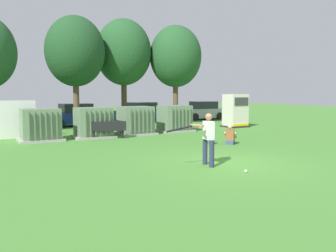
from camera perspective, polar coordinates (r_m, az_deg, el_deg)
The scene contains 17 objects.
ground_plane at distance 12.09m, azimuth 9.59°, elevation -6.05°, with size 96.00×96.00×0.00m, color #478433.
transformer_west at distance 18.30m, azimuth -20.31°, elevation 0.11°, with size 2.10×1.70×1.62m.
transformer_mid_west at distance 18.86m, azimuth -12.24°, elevation 0.48°, with size 2.10×1.70×1.62m.
transformer_mid_east at distance 19.86m, azimuth -5.38°, elevation 0.83°, with size 2.10×1.70×1.62m.
transformer_east at distance 21.34m, azimuth 1.09°, elevation 1.18°, with size 2.10×1.70×1.62m.
generator_enclosure at distance 24.62m, azimuth 11.06°, elevation 2.48°, with size 1.60×1.40×2.30m.
park_bench at distance 18.26m, azimuth -9.77°, elevation -0.44°, with size 1.84×0.77×0.92m.
batter at distance 11.38m, azimuth 6.45°, elevation -1.76°, with size 1.62×0.74×1.74m.
sports_ball at distance 10.80m, azimuth 12.72°, elevation -7.28°, with size 0.09×0.09×0.09m, color white.
seated_spectator at distance 16.39m, azimuth 10.25°, elevation -1.69°, with size 0.75×0.73×0.96m.
backpack at distance 16.34m, azimuth 7.06°, elevation -2.23°, with size 0.36×0.32×0.44m.
tree_center_left at distance 23.95m, azimuth -15.10°, elevation 11.77°, with size 3.88×3.88×7.42m.
tree_center_right at distance 26.06m, azimuth -7.36°, elevation 11.93°, with size 4.06×4.06×7.77m.
tree_right at distance 26.56m, azimuth 1.27°, elevation 11.37°, with size 3.89×3.89×7.44m.
parked_car_left_of_center at distance 25.88m, azimuth -15.19°, elevation 1.68°, with size 4.31×2.14×1.62m.
parked_car_right_of_center at distance 28.18m, azimuth -4.58°, elevation 2.16°, with size 4.33×2.19×1.62m.
parked_car_rightmost at distance 31.11m, azimuth 5.71°, elevation 2.47°, with size 4.22×1.95×1.62m.
Camera 1 is at (-7.50, -9.17, 2.42)m, focal length 36.90 mm.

